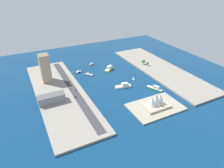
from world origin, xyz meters
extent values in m
plane|color=navy|center=(0.00, 0.00, 0.00)|extent=(440.00, 440.00, 0.00)
cube|color=gray|center=(-97.09, 0.00, 1.46)|extent=(70.00, 240.00, 2.92)
cube|color=gray|center=(97.09, 0.00, 1.46)|extent=(70.00, 240.00, 2.92)
cube|color=#A89E89|center=(-12.09, 95.98, 1.00)|extent=(72.65, 48.47, 2.00)
cube|color=#38383D|center=(76.47, 0.00, 3.00)|extent=(11.28, 228.00, 0.15)
cube|color=yellow|center=(-8.54, -44.12, 1.46)|extent=(22.53, 20.78, 2.93)
cone|color=yellow|center=(0.59, -36.52, 1.46)|extent=(3.71, 3.71, 2.63)
cube|color=white|center=(-10.57, -45.80, 5.27)|extent=(12.78, 12.09, 4.68)
cube|color=beige|center=(-8.54, -44.12, 2.98)|extent=(21.63, 19.95, 0.10)
cube|color=#999EA3|center=(33.63, -40.36, 0.91)|extent=(14.05, 14.16, 1.82)
cone|color=#999EA3|center=(27.99, -34.62, 0.91)|extent=(2.31, 2.31, 1.64)
cube|color=white|center=(35.35, -42.10, 2.79)|extent=(6.71, 6.75, 1.94)
cube|color=beige|center=(33.63, -40.36, 1.87)|extent=(13.48, 13.60, 0.10)
cube|color=#1E284C|center=(46.78, -59.91, 0.91)|extent=(12.41, 7.94, 1.83)
cone|color=#1E284C|center=(40.83, -62.14, 0.91)|extent=(2.12, 2.12, 1.64)
cube|color=white|center=(47.97, -59.46, 2.71)|extent=(6.06, 5.03, 1.76)
cube|color=beige|center=(46.78, -59.91, 1.88)|extent=(11.92, 7.63, 0.10)
cube|color=#2D8C4C|center=(-41.13, 55.99, 1.46)|extent=(17.03, 26.78, 2.93)
cone|color=#2D8C4C|center=(-35.04, 43.20, 1.46)|extent=(3.51, 3.51, 2.64)
cube|color=white|center=(-42.10, 58.03, 5.33)|extent=(7.60, 10.36, 4.81)
cube|color=beige|center=(-41.13, 55.99, 2.98)|extent=(16.35, 25.71, 0.10)
cube|color=white|center=(-30.28, 10.62, 0.60)|extent=(4.81, 7.73, 1.20)
cone|color=white|center=(-31.73, 6.86, 0.60)|extent=(1.40, 1.40, 1.08)
cube|color=white|center=(-30.05, 11.23, 1.82)|extent=(2.41, 3.08, 1.23)
cube|color=beige|center=(-30.28, 10.62, 1.25)|extent=(4.61, 7.42, 0.10)
cylinder|color=silver|center=(-30.41, 10.27, 5.92)|extent=(0.24, 0.24, 9.43)
cube|color=red|center=(12.78, -81.99, 0.98)|extent=(10.66, 10.73, 1.96)
cone|color=red|center=(8.56, -86.28, 0.98)|extent=(2.49, 2.49, 1.76)
cube|color=white|center=(14.01, -80.75, 3.19)|extent=(4.79, 4.80, 2.46)
cube|color=beige|center=(12.78, -81.99, 2.01)|extent=(10.23, 10.30, 0.10)
cube|color=silver|center=(-0.63, 26.09, 1.29)|extent=(26.97, 13.06, 2.59)
cone|color=silver|center=(12.78, 23.72, 1.29)|extent=(2.70, 2.70, 2.33)
cube|color=white|center=(-2.93, 26.49, 4.94)|extent=(10.70, 7.89, 4.70)
cube|color=beige|center=(-0.63, 26.09, 2.64)|extent=(25.89, 12.54, 0.10)
cube|color=tan|center=(106.83, -47.30, 25.97)|extent=(15.39, 17.98, 46.10)
cube|color=#7C6B55|center=(106.83, -47.30, 49.43)|extent=(16.01, 18.70, 0.80)
cube|color=gray|center=(113.78, 22.05, 8.43)|extent=(36.34, 14.45, 11.00)
cube|color=#59595C|center=(113.78, 22.05, 14.33)|extent=(37.80, 15.03, 0.80)
cylinder|color=black|center=(78.58, -5.26, 3.39)|extent=(0.28, 0.65, 0.64)
cylinder|color=black|center=(80.21, -5.33, 3.39)|extent=(0.28, 0.65, 0.64)
cylinder|color=black|center=(78.46, -8.25, 3.39)|extent=(0.28, 0.65, 0.64)
cylinder|color=black|center=(80.08, -8.32, 3.39)|extent=(0.28, 0.65, 0.64)
cube|color=yellow|center=(79.33, -6.79, 3.68)|extent=(2.01, 4.35, 0.78)
cube|color=#262D38|center=(79.32, -7.00, 4.31)|extent=(1.71, 2.46, 0.47)
cylinder|color=black|center=(73.77, 2.48, 3.39)|extent=(0.27, 0.65, 0.64)
cylinder|color=black|center=(72.26, 2.52, 3.39)|extent=(0.27, 0.65, 0.64)
cylinder|color=black|center=(73.87, 6.04, 3.39)|extent=(0.27, 0.65, 0.64)
cylinder|color=black|center=(72.35, 6.08, 3.39)|extent=(0.27, 0.65, 0.64)
cube|color=red|center=(73.06, 4.28, 3.73)|extent=(1.85, 5.13, 0.87)
cube|color=#262D38|center=(73.07, 4.53, 4.46)|extent=(1.59, 2.89, 0.60)
cylinder|color=black|center=(79.40, 26.56, 3.39)|extent=(0.28, 0.65, 0.64)
cylinder|color=black|center=(81.05, 26.48, 3.39)|extent=(0.28, 0.65, 0.64)
cylinder|color=black|center=(79.24, 23.14, 3.39)|extent=(0.28, 0.65, 0.64)
cylinder|color=black|center=(80.89, 23.06, 3.39)|extent=(0.28, 0.65, 0.64)
cube|color=black|center=(80.14, 24.81, 3.67)|extent=(2.08, 4.98, 0.76)
cube|color=#262D38|center=(80.13, 24.56, 4.30)|extent=(1.76, 2.82, 0.50)
cylinder|color=black|center=(69.35, -31.96, 5.67)|extent=(0.18, 0.18, 5.50)
cube|color=black|center=(69.35, -31.96, 8.92)|extent=(0.36, 0.36, 1.00)
sphere|color=red|center=(69.35, -31.96, 9.27)|extent=(0.24, 0.24, 0.24)
sphere|color=yellow|center=(69.35, -31.96, 8.92)|extent=(0.24, 0.24, 0.24)
sphere|color=green|center=(69.35, -31.96, 8.57)|extent=(0.24, 0.24, 0.24)
cube|color=#BCAD93|center=(-12.09, 95.98, 3.50)|extent=(36.18, 25.36, 3.00)
cone|color=white|center=(-19.15, 95.98, 13.10)|extent=(12.21, 9.67, 17.56)
cone|color=white|center=(-12.09, 95.98, 14.79)|extent=(14.56, 11.19, 21.29)
cone|color=white|center=(-5.73, 95.98, 12.64)|extent=(11.47, 9.66, 16.36)
cylinder|color=brown|center=(-80.47, -32.62, 4.55)|extent=(0.50, 0.50, 3.24)
sphere|color=#2D7233|center=(-80.47, -32.62, 8.87)|extent=(6.75, 6.75, 6.75)
cylinder|color=brown|center=(-84.01, -22.87, 4.44)|extent=(0.50, 0.50, 3.04)
sphere|color=#2D7233|center=(-84.01, -22.87, 7.91)|extent=(4.85, 4.85, 4.85)
camera|label=1|loc=(144.52, 271.70, 162.72)|focal=32.07mm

